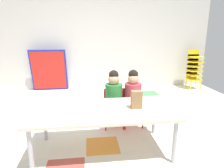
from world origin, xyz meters
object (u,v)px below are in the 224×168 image
(paper_plate_near_edge, at_px, (115,104))
(craft_table, at_px, (103,112))
(paper_plate_center_table, at_px, (70,110))
(donut_powdered_on_plate, at_px, (115,102))
(folded_activity_table, at_px, (49,71))
(seated_child_middle_seat, at_px, (133,93))
(kid_chair_yellow_stack, at_px, (194,67))
(seated_child_near_camera, at_px, (114,94))
(paper_bag_brown, at_px, (136,100))

(paper_plate_near_edge, bearing_deg, craft_table, -134.90)
(craft_table, xyz_separation_m, paper_plate_center_table, (-0.39, -0.00, 0.05))
(paper_plate_near_edge, bearing_deg, donut_powdered_on_plate, 0.00)
(folded_activity_table, bearing_deg, donut_powdered_on_plate, -63.79)
(seated_child_middle_seat, distance_m, kid_chair_yellow_stack, 2.95)
(seated_child_near_camera, distance_m, paper_plate_near_edge, 0.48)
(seated_child_near_camera, height_order, seated_child_middle_seat, same)
(seated_child_middle_seat, bearing_deg, craft_table, -129.00)
(seated_child_near_camera, relative_size, folded_activity_table, 0.84)
(craft_table, height_order, paper_plate_near_edge, paper_plate_near_edge)
(seated_child_near_camera, relative_size, seated_child_middle_seat, 1.00)
(craft_table, bearing_deg, seated_child_near_camera, 71.35)
(paper_bag_brown, bearing_deg, folded_activity_table, 118.68)
(folded_activity_table, distance_m, paper_bag_brown, 3.31)
(paper_plate_near_edge, height_order, donut_powdered_on_plate, donut_powdered_on_plate)
(paper_bag_brown, height_order, paper_plate_center_table, paper_bag_brown)
(seated_child_middle_seat, relative_size, paper_bag_brown, 4.17)
(paper_bag_brown, xyz_separation_m, donut_powdered_on_plate, (-0.25, 0.18, -0.09))
(craft_table, distance_m, folded_activity_table, 3.12)
(craft_table, distance_m, paper_plate_near_edge, 0.24)
(craft_table, bearing_deg, kid_chair_yellow_stack, 44.98)
(seated_child_near_camera, distance_m, kid_chair_yellow_stack, 3.18)
(kid_chair_yellow_stack, distance_m, donut_powdered_on_plate, 3.54)
(folded_activity_table, distance_m, paper_plate_center_table, 3.00)
(seated_child_middle_seat, height_order, kid_chair_yellow_stack, kid_chair_yellow_stack)
(seated_child_middle_seat, relative_size, donut_powdered_on_plate, 8.77)
(paper_plate_near_edge, relative_size, donut_powdered_on_plate, 1.72)
(seated_child_near_camera, xyz_separation_m, seated_child_middle_seat, (0.30, 0.00, 0.00))
(paper_bag_brown, bearing_deg, paper_plate_center_table, 179.55)
(folded_activity_table, xyz_separation_m, paper_bag_brown, (1.59, -2.90, 0.13))
(paper_bag_brown, relative_size, donut_powdered_on_plate, 2.10)
(paper_plate_near_edge, distance_m, paper_plate_center_table, 0.59)
(seated_child_middle_seat, bearing_deg, paper_plate_center_table, -144.72)
(folded_activity_table, relative_size, donut_powdered_on_plate, 10.39)
(seated_child_middle_seat, xyz_separation_m, paper_plate_near_edge, (-0.35, -0.47, 0.01))
(kid_chair_yellow_stack, bearing_deg, craft_table, -135.02)
(paper_plate_center_table, bearing_deg, seated_child_near_camera, 46.67)
(folded_activity_table, xyz_separation_m, paper_plate_near_edge, (1.34, -2.72, 0.03))
(seated_child_middle_seat, bearing_deg, seated_child_near_camera, 180.00)
(paper_plate_near_edge, bearing_deg, seated_child_middle_seat, 53.37)
(kid_chair_yellow_stack, relative_size, folded_activity_table, 0.96)
(kid_chair_yellow_stack, bearing_deg, donut_powdered_on_plate, -135.02)
(seated_child_middle_seat, xyz_separation_m, paper_bag_brown, (-0.11, -0.65, 0.12))
(craft_table, bearing_deg, seated_child_middle_seat, 51.00)
(seated_child_near_camera, xyz_separation_m, paper_plate_near_edge, (-0.05, -0.47, 0.01))
(seated_child_near_camera, height_order, donut_powdered_on_plate, seated_child_near_camera)
(craft_table, height_order, seated_child_near_camera, seated_child_near_camera)
(seated_child_near_camera, height_order, folded_activity_table, folded_activity_table)
(paper_bag_brown, xyz_separation_m, paper_plate_center_table, (-0.81, 0.01, -0.11))
(folded_activity_table, xyz_separation_m, donut_powdered_on_plate, (1.34, -2.72, 0.05))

